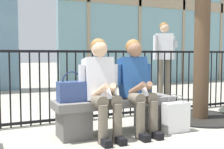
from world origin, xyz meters
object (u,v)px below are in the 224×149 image
at_px(seated_person_companion, 137,83).
at_px(handbag_on_bench, 72,91).
at_px(seated_person_with_phone, 102,85).
at_px(shopping_bag, 176,117).
at_px(stone_bench, 115,112).
at_px(bystander_at_railing, 164,55).

xyz_separation_m(seated_person_companion, handbag_on_bench, (-0.82, 0.12, -0.07)).
distance_m(seated_person_with_phone, shopping_bag, 1.09).
xyz_separation_m(stone_bench, seated_person_with_phone, (-0.24, -0.13, 0.38)).
distance_m(stone_bench, bystander_at_railing, 2.87).
bearing_deg(bystander_at_railing, stone_bench, -138.05).
distance_m(seated_person_with_phone, handbag_on_bench, 0.36).
bearing_deg(bystander_at_railing, handbag_on_bench, -144.79).
distance_m(seated_person_with_phone, bystander_at_railing, 3.07).
relative_size(shopping_bag, bystander_at_railing, 0.29).
xyz_separation_m(seated_person_with_phone, bystander_at_railing, (2.31, 1.99, 0.35)).
bearing_deg(seated_person_with_phone, shopping_bag, -10.67).
bearing_deg(seated_person_companion, shopping_bag, -20.73).
xyz_separation_m(stone_bench, bystander_at_railing, (2.07, 1.86, 0.73)).
bearing_deg(shopping_bag, handbag_on_bench, 167.00).
bearing_deg(shopping_bag, seated_person_companion, 159.27).
distance_m(handbag_on_bench, bystander_at_railing, 3.27).
bearing_deg(seated_person_companion, bystander_at_railing, 47.46).
bearing_deg(seated_person_companion, seated_person_with_phone, 180.00).
relative_size(stone_bench, seated_person_companion, 1.32).
distance_m(seated_person_with_phone, seated_person_companion, 0.49).
relative_size(seated_person_companion, handbag_on_bench, 3.32).
bearing_deg(seated_person_with_phone, handbag_on_bench, 160.52).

